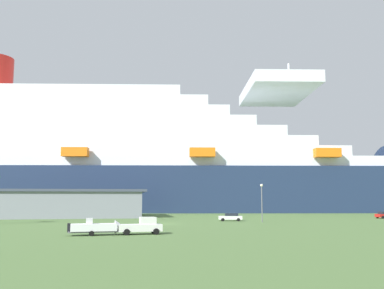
% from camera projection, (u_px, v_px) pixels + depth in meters
% --- Properties ---
extents(ground_plane, '(600.00, 600.00, 0.00)m').
position_uv_depth(ground_plane, '(164.00, 217.00, 107.09)').
color(ground_plane, '#4C6B38').
extents(cruise_ship, '(269.20, 48.50, 61.88)m').
position_uv_depth(cruise_ship, '(88.00, 164.00, 148.69)').
color(cruise_ship, '#1E2D4C').
rests_on(cruise_ship, ground_plane).
extents(terminal_building, '(61.12, 28.15, 6.76)m').
position_uv_depth(terminal_building, '(23.00, 203.00, 104.47)').
color(terminal_building, gray).
rests_on(terminal_building, ground_plane).
extents(pickup_truck, '(5.86, 3.03, 2.20)m').
position_uv_depth(pickup_truck, '(142.00, 226.00, 54.94)').
color(pickup_truck, white).
rests_on(pickup_truck, ground_plane).
extents(small_boat_on_trailer, '(7.87, 2.98, 2.15)m').
position_uv_depth(small_boat_on_trailer, '(99.00, 228.00, 53.57)').
color(small_boat_on_trailer, '#595960').
rests_on(small_boat_on_trailer, ground_plane).
extents(street_lamp, '(0.56, 0.56, 7.43)m').
position_uv_depth(street_lamp, '(262.00, 197.00, 82.75)').
color(street_lamp, slate).
rests_on(street_lamp, ground_plane).
extents(parked_car_white_van, '(4.94, 2.33, 1.58)m').
position_uv_depth(parked_car_white_van, '(231.00, 217.00, 86.93)').
color(parked_car_white_van, white).
rests_on(parked_car_white_van, ground_plane).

